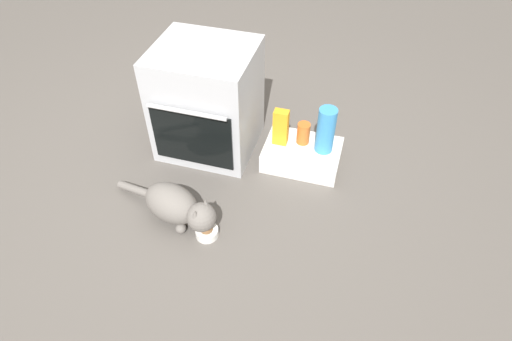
{
  "coord_description": "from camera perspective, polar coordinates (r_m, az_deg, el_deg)",
  "views": [
    {
      "loc": [
        0.83,
        -1.66,
        1.93
      ],
      "look_at": [
        0.35,
        -0.03,
        0.25
      ],
      "focal_mm": 30.68,
      "sensor_mm": 36.0,
      "label": 1
    }
  ],
  "objects": [
    {
      "name": "food_bowl",
      "position": [
        2.41,
        -6.42,
        -7.93
      ],
      "size": [
        0.13,
        0.13,
        0.07
      ],
      "color": "white",
      "rests_on": "ground"
    },
    {
      "name": "sauce_jar",
      "position": [
        2.72,
        6.19,
        4.85
      ],
      "size": [
        0.08,
        0.08,
        0.14
      ],
      "primitive_type": "cylinder",
      "color": "#D16023",
      "rests_on": "pantry_cabinet"
    },
    {
      "name": "juice_carton",
      "position": [
        2.68,
        3.24,
        5.65
      ],
      "size": [
        0.09,
        0.06,
        0.24
      ],
      "primitive_type": "cube",
      "color": "orange",
      "rests_on": "pantry_cabinet"
    },
    {
      "name": "pantry_cabinet",
      "position": [
        2.77,
        6.01,
        2.06
      ],
      "size": [
        0.47,
        0.33,
        0.13
      ],
      "primitive_type": "cube",
      "color": "white",
      "rests_on": "ground"
    },
    {
      "name": "oven",
      "position": [
        2.74,
        -6.39,
        9.03
      ],
      "size": [
        0.59,
        0.57,
        0.7
      ],
      "color": "#B7BABF",
      "rests_on": "ground"
    },
    {
      "name": "water_bottle",
      "position": [
        2.63,
        9.08,
        5.2
      ],
      "size": [
        0.11,
        0.11,
        0.3
      ],
      "primitive_type": "cylinder",
      "color": "#388CD1",
      "rests_on": "pantry_cabinet"
    },
    {
      "name": "cat",
      "position": [
        2.42,
        -10.24,
        -4.54
      ],
      "size": [
        0.69,
        0.3,
        0.23
      ],
      "rotation": [
        0.0,
        0.0,
        -0.29
      ],
      "color": "slate",
      "rests_on": "ground"
    },
    {
      "name": "ground",
      "position": [
        2.68,
        -7.13,
        -1.96
      ],
      "size": [
        8.0,
        8.0,
        0.0
      ],
      "primitive_type": "plane",
      "color": "#56514C"
    }
  ]
}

